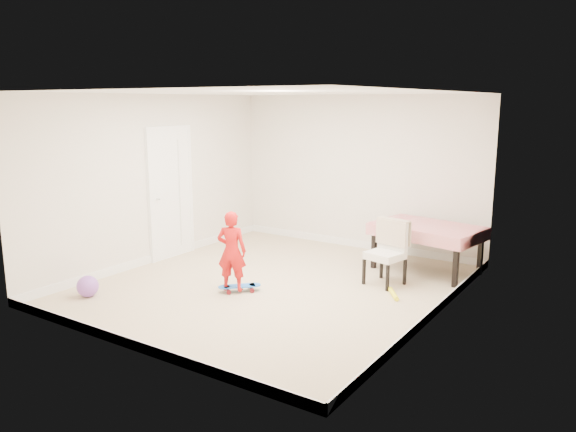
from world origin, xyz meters
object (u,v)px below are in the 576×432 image
Objects in this scene: dining_table at (426,248)px; skateboard at (240,288)px; balloon at (88,286)px; dining_chair at (385,253)px; child at (232,254)px.

dining_table is 2.87m from skateboard.
dining_table is 4.78m from balloon.
balloon is (-3.26, -3.49, -0.21)m from dining_table.
dining_chair reaches higher than dining_table.
skateboard is at bearing -125.28° from dining_chair.
balloon is (-1.52, -1.24, 0.10)m from skateboard.
dining_table is 1.42× the size of child.
child is at bearing -124.67° from dining_chair.
dining_chair is 2.04m from skateboard.
child is 1.91m from balloon.
skateboard is (-1.75, -2.25, -0.31)m from dining_table.
balloon is at bearing 173.59° from skateboard.
skateboard is at bearing -147.09° from child.
child reaches higher than dining_chair.
dining_chair is at bearing 40.69° from balloon.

